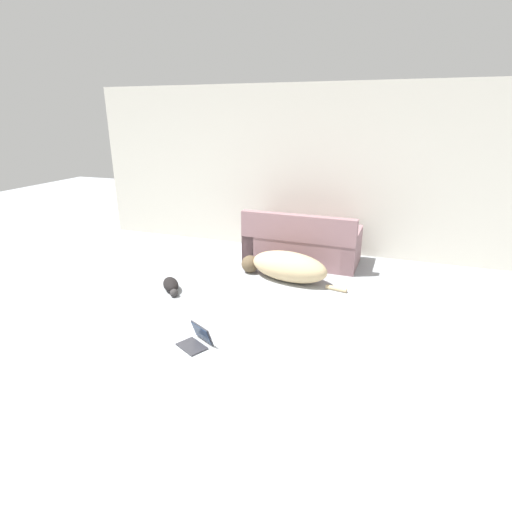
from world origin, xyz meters
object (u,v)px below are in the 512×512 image
Objects in this scene: dog at (286,266)px; laptop_open at (198,339)px; couch at (302,245)px; cat at (171,285)px.

dog reaches higher than laptop_open.
couch reaches higher than laptop_open.
dog is 4.16× the size of laptop_open.
laptop_open is (-0.44, -2.82, -0.21)m from couch.
dog is at bearing 82.37° from cat.
dog is 2.03m from laptop_open.
dog is at bearing 89.56° from couch.
laptop_open is at bearing 0.90° from cat.
dog is at bearing 106.86° from laptop_open.
cat is 1.46m from laptop_open.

